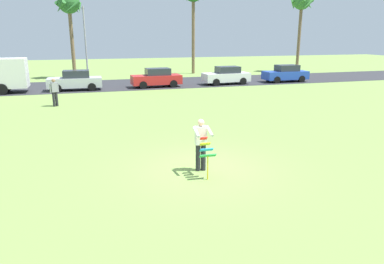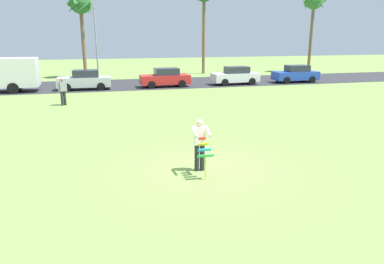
# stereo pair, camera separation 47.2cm
# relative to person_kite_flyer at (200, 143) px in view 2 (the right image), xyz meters

# --- Properties ---
(ground_plane) EXTENTS (120.00, 120.00, 0.00)m
(ground_plane) POSITION_rel_person_kite_flyer_xyz_m (0.13, 0.15, -0.95)
(ground_plane) COLOR olive
(road_strip) EXTENTS (120.00, 8.00, 0.01)m
(road_strip) POSITION_rel_person_kite_flyer_xyz_m (0.13, 22.30, -0.95)
(road_strip) COLOR #2D2D33
(road_strip) RESTS_ON ground
(person_kite_flyer) EXTENTS (0.55, 0.67, 1.73)m
(person_kite_flyer) POSITION_rel_person_kite_flyer_xyz_m (0.00, 0.00, 0.00)
(person_kite_flyer) COLOR #26262B
(person_kite_flyer) RESTS_ON ground
(kite_held) EXTENTS (0.52, 0.65, 1.25)m
(kite_held) POSITION_rel_person_kite_flyer_xyz_m (-0.03, -0.63, -0.09)
(kite_held) COLOR red
(kite_held) RESTS_ON ground
(parked_car_silver) EXTENTS (4.24, 1.91, 1.60)m
(parked_car_silver) POSITION_rel_person_kite_flyer_xyz_m (-4.21, 19.90, -0.18)
(parked_car_silver) COLOR silver
(parked_car_silver) RESTS_ON ground
(parked_car_red) EXTENTS (4.25, 1.94, 1.60)m
(parked_car_red) POSITION_rel_person_kite_flyer_xyz_m (2.45, 19.90, -0.18)
(parked_car_red) COLOR red
(parked_car_red) RESTS_ON ground
(parked_car_white) EXTENTS (4.26, 1.96, 1.60)m
(parked_car_white) POSITION_rel_person_kite_flyer_xyz_m (8.86, 19.90, -0.18)
(parked_car_white) COLOR white
(parked_car_white) RESTS_ON ground
(parked_car_blue) EXTENTS (4.21, 1.85, 1.60)m
(parked_car_blue) POSITION_rel_person_kite_flyer_xyz_m (14.90, 19.90, -0.18)
(parked_car_blue) COLOR #2347B7
(parked_car_blue) RESTS_ON ground
(palm_tree_right_near) EXTENTS (2.58, 2.71, 8.45)m
(palm_tree_right_near) POSITION_rel_person_kite_flyer_xyz_m (-4.41, 28.69, 6.09)
(palm_tree_right_near) COLOR brown
(palm_tree_right_near) RESTS_ON ground
(palm_tree_far_left) EXTENTS (2.58, 2.71, 9.27)m
(palm_tree_far_left) POSITION_rel_person_kite_flyer_xyz_m (21.46, 28.31, 6.85)
(palm_tree_far_left) COLOR brown
(palm_tree_far_left) RESTS_ON ground
(streetlight_pole) EXTENTS (0.24, 1.65, 7.00)m
(streetlight_pole) POSITION_rel_person_kite_flyer_xyz_m (-3.13, 27.04, 3.05)
(streetlight_pole) COLOR #9E9EA3
(streetlight_pole) RESTS_ON ground
(person_walker_near) EXTENTS (0.52, 0.36, 1.73)m
(person_walker_near) POSITION_rel_person_kite_flyer_xyz_m (-5.32, 13.15, -0.02)
(person_walker_near) COLOR #26262B
(person_walker_near) RESTS_ON ground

